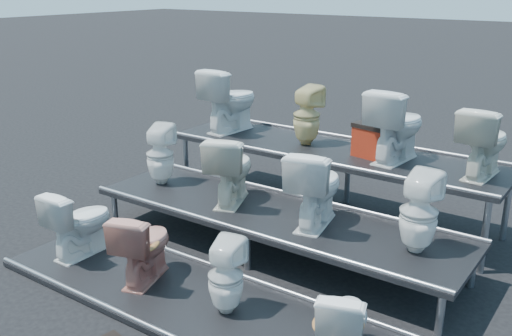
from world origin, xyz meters
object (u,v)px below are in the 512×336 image
Objects in this scene: toilet_2 at (226,276)px; red_crate at (378,142)px; toilet_6 at (316,187)px; toilet_7 at (419,212)px; toilet_4 at (160,154)px; toilet_11 at (484,142)px; toilet_9 at (307,115)px; toilet_5 at (230,168)px; toilet_1 at (144,245)px; toilet_10 at (397,125)px; toilet_8 at (230,100)px; toilet_3 at (344,322)px; toilet_0 at (80,222)px.

red_crate is at bearing -105.01° from toilet_2.
toilet_6 reaches higher than toilet_7.
toilet_4 is 0.98× the size of toilet_11.
toilet_5 is at bearing 89.61° from toilet_9.
toilet_10 is at bearing -136.10° from toilet_1.
toilet_8 is at bearing 3.68° from toilet_11.
toilet_7 is at bearing 162.07° from toilet_8.
toilet_8 reaches higher than toilet_3.
toilet_8 is at bearing -63.73° from toilet_2.
toilet_11 reaches higher than toilet_4.
toilet_8 is 1.78× the size of red_crate.
red_crate is at bearing -104.38° from toilet_6.
toilet_0 is 3.45m from red_crate.
toilet_10 is (-0.77, 1.30, 0.44)m from toilet_7.
toilet_11 is (2.38, 2.60, 0.82)m from toilet_1.
toilet_9 is (1.20, 2.60, 0.80)m from toilet_0.
toilet_4 is 0.88× the size of toilet_10.
toilet_7 is at bearing 85.54° from toilet_11.
toilet_8 reaches higher than toilet_9.
toilet_10 is at bearing -169.40° from toilet_4.
toilet_5 is (-0.94, 1.30, 0.45)m from toilet_2.
toilet_10 is 0.96m from toilet_11.
toilet_10 is (-0.70, 2.60, 0.90)m from toilet_3.
toilet_11 is (1.25, 1.30, 0.37)m from toilet_6.
toilet_8 reaches higher than toilet_4.
toilet_8 is (-0.94, 2.60, 0.87)m from toilet_1.
toilet_10 is (2.37, 2.60, 0.85)m from toilet_0.
toilet_4 is 3.66m from toilet_11.
toilet_5 is 1.05× the size of toilet_9.
toilet_1 is 1.78m from toilet_6.
toilet_11 is at bearing -171.94° from toilet_5.
toilet_0 is 0.94× the size of toilet_5.
toilet_5 is 1.94m from toilet_10.
toilet_7 reaches higher than toilet_1.
toilet_11 is (3.32, 0.00, -0.05)m from toilet_8.
toilet_8 is at bearing -73.70° from toilet_5.
toilet_8 is at bearing 8.56° from toilet_9.
toilet_8 is 1.15× the size of toilet_11.
toilet_1 is at bearing 179.11° from toilet_0.
toilet_11 is at bearing -128.44° from toilet_2.
toilet_0 is 1.15× the size of toilet_3.
toilet_2 is (1.00, 0.00, -0.02)m from toilet_1.
toilet_9 is at bearing -115.71° from toilet_0.
toilet_2 is 2.43m from toilet_4.
toilet_2 is 2.78m from toilet_10.
toilet_1 is 1.37m from toilet_5.
red_crate is at bearing -174.70° from toilet_8.
toilet_0 is at bearing 41.72° from toilet_11.
toilet_4 is at bearing 33.83° from toilet_10.
toilet_7 is 0.91× the size of toilet_10.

